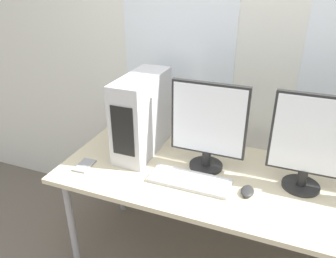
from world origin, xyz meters
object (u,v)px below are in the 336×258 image
(mouse, at_px, (247,191))
(cell_phone, at_px, (84,165))
(pc_tower, at_px, (142,115))
(monitor_main, at_px, (208,126))
(keyboard, at_px, (190,180))
(monitor_right_near, at_px, (310,142))

(mouse, height_order, cell_phone, mouse)
(pc_tower, bearing_deg, monitor_main, -6.87)
(pc_tower, xyz_separation_m, cell_phone, (-0.23, -0.29, -0.23))
(monitor_main, height_order, mouse, monitor_main)
(keyboard, relative_size, cell_phone, 3.02)
(keyboard, bearing_deg, pc_tower, 149.12)
(cell_phone, bearing_deg, monitor_right_near, 9.01)
(pc_tower, height_order, monitor_main, monitor_main)
(pc_tower, distance_m, cell_phone, 0.44)
(cell_phone, bearing_deg, keyboard, 3.97)
(pc_tower, height_order, cell_phone, pc_tower)
(pc_tower, bearing_deg, keyboard, -30.88)
(pc_tower, relative_size, monitor_main, 0.96)
(monitor_main, relative_size, mouse, 4.89)
(cell_phone, bearing_deg, mouse, 2.57)
(monitor_main, distance_m, keyboard, 0.31)
(keyboard, relative_size, mouse, 4.16)
(cell_phone, bearing_deg, pc_tower, 49.39)
(pc_tower, relative_size, cell_phone, 3.42)
(monitor_right_near, height_order, cell_phone, monitor_right_near)
(keyboard, distance_m, mouse, 0.30)
(monitor_right_near, distance_m, cell_phone, 1.20)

